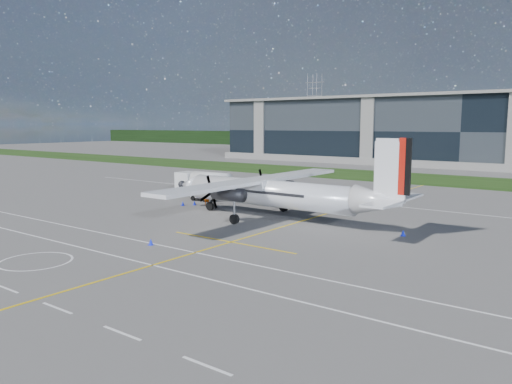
% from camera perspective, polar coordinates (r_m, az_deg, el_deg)
% --- Properties ---
extents(ground, '(400.00, 400.00, 0.00)m').
position_cam_1_polar(ground, '(80.42, 16.70, 0.95)').
color(ground, '#585553').
rests_on(ground, ground).
extents(grass_strip, '(400.00, 18.00, 0.04)m').
position_cam_1_polar(grass_strip, '(87.94, 18.49, 1.45)').
color(grass_strip, '#1A370F').
rests_on(grass_strip, ground).
extents(terminal_building, '(120.00, 20.00, 15.00)m').
position_cam_1_polar(terminal_building, '(118.32, 23.55, 6.36)').
color(terminal_building, black).
rests_on(terminal_building, ground).
extents(pylon_west, '(9.00, 4.60, 30.00)m').
position_cam_1_polar(pylon_west, '(213.99, 6.68, 9.30)').
color(pylon_west, gray).
rests_on(pylon_west, ground).
extents(yellow_taxiway_centerline, '(0.20, 70.00, 0.01)m').
position_cam_1_polar(yellow_taxiway_centerline, '(51.99, 8.42, -2.37)').
color(yellow_taxiway_centerline, yellow).
rests_on(yellow_taxiway_centerline, ground).
extents(white_lane_line, '(90.00, 0.15, 0.01)m').
position_cam_1_polar(white_lane_line, '(35.57, -14.99, -7.28)').
color(white_lane_line, white).
rests_on(white_lane_line, ground).
extents(turboprop_aircraft, '(25.69, 26.64, 7.99)m').
position_cam_1_polar(turboprop_aircraft, '(47.32, 2.41, 1.59)').
color(turboprop_aircraft, white).
rests_on(turboprop_aircraft, ground).
extents(fuel_tanker_truck, '(8.47, 2.75, 3.17)m').
position_cam_1_polar(fuel_tanker_truck, '(63.42, -6.34, 0.93)').
color(fuel_tanker_truck, silver).
rests_on(fuel_tanker_truck, ground).
extents(baggage_tug, '(3.09, 1.85, 1.85)m').
position_cam_1_polar(baggage_tug, '(59.98, -6.01, -0.09)').
color(baggage_tug, white).
rests_on(baggage_tug, ground).
extents(ground_crew_person, '(0.93, 1.00, 2.01)m').
position_cam_1_polar(ground_crew_person, '(56.82, -5.64, -0.44)').
color(ground_crew_person, '#F25907').
rests_on(ground_crew_person, ground).
extents(safety_cone_portwing, '(0.36, 0.36, 0.50)m').
position_cam_1_polar(safety_cone_portwing, '(38.68, -11.93, -5.60)').
color(safety_cone_portwing, '#0E20EF').
rests_on(safety_cone_portwing, ground).
extents(safety_cone_tail, '(0.36, 0.36, 0.50)m').
position_cam_1_polar(safety_cone_tail, '(42.62, 16.47, -4.51)').
color(safety_cone_tail, '#0E20EF').
rests_on(safety_cone_tail, ground).
extents(safety_cone_stbdwing, '(0.36, 0.36, 0.50)m').
position_cam_1_polar(safety_cone_stbdwing, '(60.76, 7.16, -0.65)').
color(safety_cone_stbdwing, '#0E20EF').
rests_on(safety_cone_stbdwing, ground).
extents(safety_cone_nose_stbd, '(0.36, 0.36, 0.50)m').
position_cam_1_polar(safety_cone_nose_stbd, '(56.78, -7.04, -1.24)').
color(safety_cone_nose_stbd, '#0E20EF').
rests_on(safety_cone_nose_stbd, ground).
extents(safety_cone_fwd, '(0.36, 0.36, 0.50)m').
position_cam_1_polar(safety_cone_fwd, '(56.51, -8.36, -1.31)').
color(safety_cone_fwd, '#0E20EF').
rests_on(safety_cone_fwd, ground).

